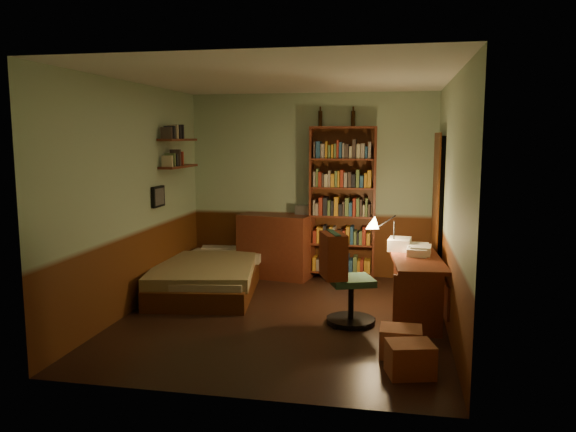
% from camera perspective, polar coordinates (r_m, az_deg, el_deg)
% --- Properties ---
extents(floor, '(3.50, 4.00, 0.02)m').
position_cam_1_polar(floor, '(6.36, -0.44, -10.26)').
color(floor, black).
rests_on(floor, ground).
extents(ceiling, '(3.50, 4.00, 0.02)m').
position_cam_1_polar(ceiling, '(6.07, -0.46, 13.92)').
color(ceiling, silver).
rests_on(ceiling, wall_back).
extents(wall_back, '(3.50, 0.02, 2.60)m').
position_cam_1_polar(wall_back, '(8.05, 2.40, 3.13)').
color(wall_back, '#97B18E').
rests_on(wall_back, ground).
extents(wall_left, '(0.02, 4.00, 2.60)m').
position_cam_1_polar(wall_left, '(6.65, -15.48, 1.82)').
color(wall_left, '#97B18E').
rests_on(wall_left, ground).
extents(wall_right, '(0.02, 4.00, 2.60)m').
position_cam_1_polar(wall_right, '(5.98, 16.31, 1.12)').
color(wall_right, '#97B18E').
rests_on(wall_right, ground).
extents(wall_front, '(3.50, 0.02, 2.60)m').
position_cam_1_polar(wall_front, '(4.15, -5.98, -1.54)').
color(wall_front, '#97B18E').
rests_on(wall_front, ground).
extents(doorway, '(0.06, 0.90, 2.00)m').
position_cam_1_polar(doorway, '(7.30, 14.99, -0.01)').
color(doorway, black).
rests_on(doorway, ground).
extents(door_trim, '(0.02, 0.98, 2.08)m').
position_cam_1_polar(door_trim, '(7.30, 14.71, -0.00)').
color(door_trim, '#48220D').
rests_on(door_trim, ground).
extents(bed, '(1.47, 2.34, 0.65)m').
position_cam_1_polar(bed, '(7.48, -7.95, -4.87)').
color(bed, olive).
rests_on(bed, ground).
extents(dresser, '(1.09, 0.68, 0.90)m').
position_cam_1_polar(dresser, '(8.01, -1.24, -3.03)').
color(dresser, '#582415').
rests_on(dresser, ground).
extents(mini_stereo, '(0.26, 0.21, 0.12)m').
position_cam_1_polar(mini_stereo, '(7.98, 1.67, 0.64)').
color(mini_stereo, '#B2B2B7').
rests_on(mini_stereo, dresser).
extents(bookshelf, '(0.92, 0.32, 2.13)m').
position_cam_1_polar(bookshelf, '(7.86, 5.53, 1.26)').
color(bookshelf, '#582415').
rests_on(bookshelf, ground).
extents(bottle_left, '(0.08, 0.08, 0.22)m').
position_cam_1_polar(bottle_left, '(7.95, 3.30, 9.83)').
color(bottle_left, black).
rests_on(bottle_left, bookshelf).
extents(bottle_right, '(0.07, 0.07, 0.21)m').
position_cam_1_polar(bottle_right, '(7.90, 6.63, 9.79)').
color(bottle_right, black).
rests_on(bottle_right, bookshelf).
extents(desk, '(0.63, 1.30, 0.67)m').
position_cam_1_polar(desk, '(6.38, 12.89, -7.17)').
color(desk, '#582415').
rests_on(desk, ground).
extents(paper_stack, '(0.28, 0.36, 0.14)m').
position_cam_1_polar(paper_stack, '(6.71, 11.26, -2.81)').
color(paper_stack, silver).
rests_on(paper_stack, desk).
extents(desk_lamp, '(0.21, 0.21, 0.64)m').
position_cam_1_polar(desk_lamp, '(6.61, 10.74, -0.73)').
color(desk_lamp, black).
rests_on(desk_lamp, desk).
extents(office_chair, '(0.71, 0.67, 1.15)m').
position_cam_1_polar(office_chair, '(6.02, 6.46, -5.59)').
color(office_chair, '#2E553D').
rests_on(office_chair, ground).
extents(red_jacket, '(0.31, 0.44, 0.47)m').
position_cam_1_polar(red_jacket, '(5.93, 4.18, 2.19)').
color(red_jacket, maroon).
rests_on(red_jacket, office_chair).
extents(wall_shelf_lower, '(0.20, 0.90, 0.03)m').
position_cam_1_polar(wall_shelf_lower, '(7.58, -11.05, 4.96)').
color(wall_shelf_lower, '#582415').
rests_on(wall_shelf_lower, wall_left).
extents(wall_shelf_upper, '(0.20, 0.90, 0.03)m').
position_cam_1_polar(wall_shelf_upper, '(7.57, -11.12, 7.60)').
color(wall_shelf_upper, '#582415').
rests_on(wall_shelf_upper, wall_left).
extents(framed_picture, '(0.04, 0.32, 0.26)m').
position_cam_1_polar(framed_picture, '(7.18, -13.06, 1.93)').
color(framed_picture, black).
rests_on(framed_picture, wall_left).
extents(cardboard_box_a, '(0.44, 0.39, 0.28)m').
position_cam_1_polar(cardboard_box_a, '(4.96, 12.30, -14.01)').
color(cardboard_box_a, '#9F5D40').
rests_on(cardboard_box_a, ground).
extents(cardboard_box_b, '(0.38, 0.32, 0.27)m').
position_cam_1_polar(cardboard_box_b, '(5.35, 11.38, -12.41)').
color(cardboard_box_b, '#9F5D40').
rests_on(cardboard_box_b, ground).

